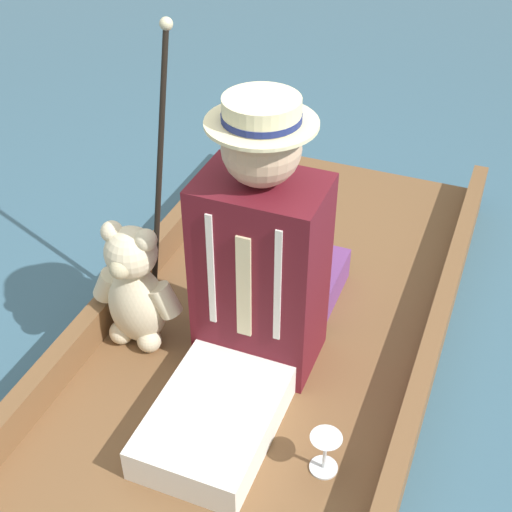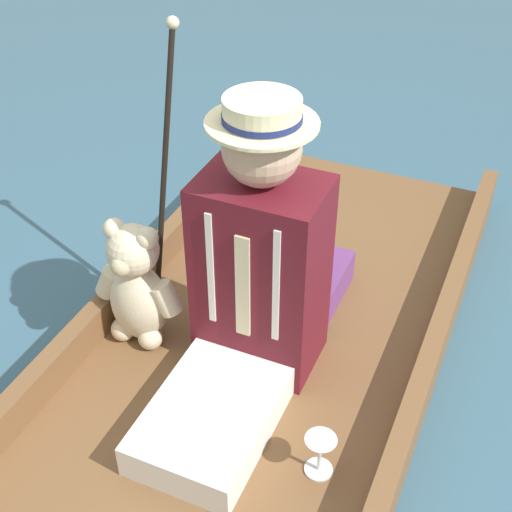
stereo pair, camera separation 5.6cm
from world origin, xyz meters
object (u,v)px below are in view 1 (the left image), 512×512
Objects in this scene: teddy_bear at (135,289)px; walking_cane at (161,143)px; wine_glass at (326,445)px; seated_person at (252,281)px.

teddy_bear is 0.49× the size of walking_cane.
teddy_bear is at bearing -20.81° from wine_glass.
teddy_bear is 3.46× the size of wine_glass.
walking_cane is (0.80, -0.64, 0.44)m from wine_glass.
teddy_bear is at bearing 101.16° from walking_cane.
walking_cane reaches higher than wine_glass.
seated_person is 0.42m from teddy_bear.
seated_person is at bearing -177.02° from teddy_bear.
wine_glass is at bearing 141.21° from walking_cane.
teddy_bear reaches higher than wine_glass.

